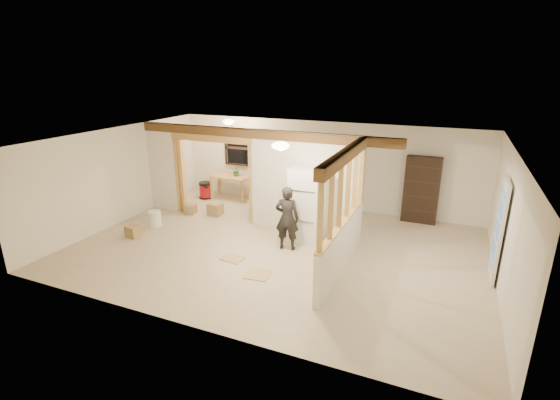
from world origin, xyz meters
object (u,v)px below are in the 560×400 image
at_px(refrigerator, 307,204).
at_px(work_table, 230,187).
at_px(woman, 287,218).
at_px(shop_vac, 205,190).
at_px(bookshelf, 421,190).

height_order(refrigerator, work_table, refrigerator).
xyz_separation_m(woman, shop_vac, (-3.78, 2.43, -0.47)).
height_order(woman, work_table, woman).
relative_size(shop_vac, bookshelf, 0.30).
bearing_deg(refrigerator, woman, -106.16).
relative_size(refrigerator, bookshelf, 1.00).
bearing_deg(work_table, woman, -37.86).
height_order(refrigerator, bookshelf, bookshelf).
bearing_deg(work_table, shop_vac, -156.88).
xyz_separation_m(woman, work_table, (-3.02, 2.70, -0.37)).
bearing_deg(shop_vac, woman, -32.72).
relative_size(refrigerator, woman, 1.19).
xyz_separation_m(refrigerator, work_table, (-3.23, 1.98, -0.51)).
bearing_deg(woman, bookshelf, -141.40).
bearing_deg(work_table, bookshelf, 6.60).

